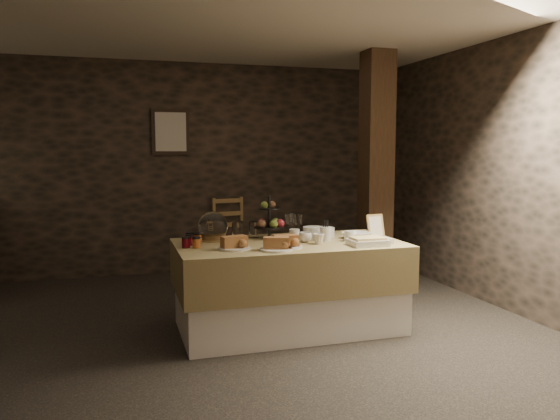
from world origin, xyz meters
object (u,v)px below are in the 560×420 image
object	(u,v)px
buffet_table	(289,279)
chair	(232,239)
timber_column	(376,171)
fruit_stand	(270,222)

from	to	relation	value
buffet_table	chair	size ratio (longest dim) A/B	2.63
timber_column	fruit_stand	bearing A→B (deg)	-149.23
fruit_stand	buffet_table	bearing A→B (deg)	-68.72
buffet_table	timber_column	world-z (taller)	timber_column
buffet_table	chair	world-z (taller)	chair
buffet_table	fruit_stand	xyz separation A→B (m)	(-0.10, 0.25, 0.46)
buffet_table	fruit_stand	bearing A→B (deg)	111.28
buffet_table	timber_column	xyz separation A→B (m)	(1.36, 1.12, 0.87)
buffet_table	fruit_stand	world-z (taller)	fruit_stand
chair	timber_column	bearing A→B (deg)	-50.77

